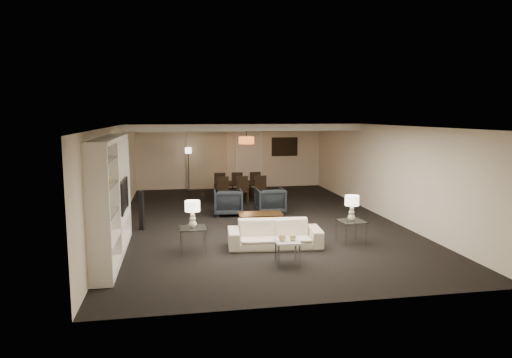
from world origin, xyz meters
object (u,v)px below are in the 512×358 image
Objects in this scene: marble_table at (287,252)px; dining_table at (240,191)px; table_lamp_right at (352,208)px; vase_blue at (104,210)px; chair_nr at (261,190)px; side_table_right at (351,232)px; chair_nm at (243,190)px; chair_fl at (220,184)px; pendant_light at (246,140)px; table_lamp_left at (193,214)px; floor_speaker at (142,210)px; floor_lamp at (189,169)px; armchair_left at (228,202)px; chair_fr at (254,184)px; armchair_right at (270,201)px; side_table_left at (193,239)px; sofa at (275,234)px; chair_nl at (224,191)px; television at (118,196)px; chair_fm at (237,184)px; coffee_table at (260,221)px; vase_amber at (107,177)px.

dining_table reaches higher than marble_table.
table_lamp_right is 3.47× the size of vase_blue.
chair_nr is (-1.05, 4.87, -0.35)m from table_lamp_right.
chair_nm is (-1.65, 4.87, 0.17)m from side_table_right.
chair_fl is at bearing 69.46° from vase_blue.
pendant_light is 0.94× the size of table_lamp_left.
vase_blue reaches higher than chair_fl.
floor_speaker is 5.64m from floor_lamp.
armchair_left is 5.00× the size of vase_blue.
floor_speaker is at bearing 49.09° from chair_fr.
vase_blue reaches higher than chair_nm.
armchair_right is at bearing -89.98° from chair_nr.
table_lamp_right is 0.65× the size of chair_nr.
side_table_left is 0.56× the size of floor_speaker.
floor_speaker is (-3.45, -1.28, 0.12)m from armchair_right.
sofa is 2.31× the size of chair_nl.
chair_nr is 1.00× the size of chair_fr.
pendant_light is 0.32× the size of floor_lamp.
sofa is 5.52m from dining_table.
armchair_left is at bearing -77.36° from floor_lamp.
vase_blue is 7.74m from chair_fl.
armchair_right is 5.86m from vase_blue.
table_lamp_left is at bearing -114.61° from television.
table_lamp_left is at bearing -108.83° from pendant_light.
chair_fr is at bearing 99.64° from side_table_right.
television is at bearing 65.65° from chair_fm.
coffee_table is 4.61m from chair_fl.
vase_amber is 0.20× the size of chair_nr.
vase_blue is at bearing -168.11° from table_lamp_right.
vase_blue is 0.19× the size of chair_fr.
vase_blue is (-3.61, -7.08, -0.78)m from pendant_light.
table_lamp_right is 4.99m from floor_speaker.
television reaches higher than side_table_left.
coffee_table is 2.00× the size of side_table_right.
chair_nm and chair_fm have the same top height.
chair_fm is (3.30, 7.21, -0.72)m from vase_blue.
chair_fm is 0.53× the size of floor_lamp.
side_table_right is (2.30, -3.30, -0.11)m from armchair_left.
vase_blue is 0.19× the size of chair_fm.
table_lamp_right is (1.10, -3.30, 0.41)m from armchair_right.
side_table_left is 2.03m from marble_table.
pendant_light is 6.26m from sofa.
chair_nr is 1.00× the size of chair_fl.
television is 6.13m from chair_fl.
television reaches higher than chair_nm.
chair_nm reaches higher than armchair_left.
chair_nr is at bearing -50.13° from floor_lamp.
armchair_right is 0.94× the size of chair_nm.
vase_amber is (-1.55, -0.56, 0.87)m from table_lamp_left.
armchair_right is (0.60, 3.30, 0.08)m from sofa.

